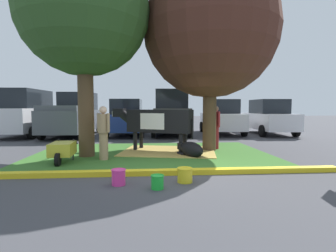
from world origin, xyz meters
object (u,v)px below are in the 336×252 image
bucket_yellow (185,175)px  sedan_blue (127,118)px  cow_holstein (157,121)px  bucket_green (157,182)px  wheelbarrow (62,149)px  hatchback_white (221,117)px  pickup_truck_black (74,116)px  shade_tree_right (210,31)px  sedan_red (268,117)px  shade_tree_left (84,11)px  calf_lying (191,149)px  bucket_pink (119,177)px  person_visitor_near (103,131)px  suv_black (26,113)px  person_handler (215,126)px  suv_dark_grey (170,113)px

bucket_yellow → sedan_blue: size_ratio=0.08×
cow_holstein → bucket_green: 4.55m
wheelbarrow → hatchback_white: 10.22m
cow_holstein → pickup_truck_black: bearing=128.6°
shade_tree_right → sedan_red: shade_tree_right is taller
shade_tree_left → shade_tree_right: (4.17, 0.80, -0.29)m
calf_lying → sedan_blue: bearing=110.2°
bucket_pink → shade_tree_right: bearing=54.8°
person_visitor_near → sedan_blue: size_ratio=0.36×
shade_tree_right → sedan_red: 8.02m
shade_tree_left → suv_black: size_ratio=1.42×
sedan_blue → person_handler: bearing=-55.8°
bucket_yellow → suv_dark_grey: suv_dark_grey is taller
calf_lying → suv_dark_grey: 6.85m
calf_lying → cow_holstein: bearing=130.5°
shade_tree_left → bucket_green: (2.12, -3.55, -4.41)m
suv_black → bucket_green: bearing=-55.9°
wheelbarrow → pickup_truck_black: 7.50m
hatchback_white → sedan_red: same height
person_visitor_near → shade_tree_right: bearing=22.1°
bucket_green → sedan_red: size_ratio=0.06×
bucket_pink → bucket_green: bearing=-22.8°
person_handler → hatchback_white: hatchback_white is taller
wheelbarrow → pickup_truck_black: bearing=102.4°
shade_tree_right → wheelbarrow: size_ratio=4.14×
cow_holstein → sedan_red: sedan_red is taller
wheelbarrow → sedan_blue: (1.28, 7.45, 0.60)m
bucket_green → bucket_yellow: bucket_yellow is taller
shade_tree_right → wheelbarrow: bearing=-159.6°
bucket_yellow → pickup_truck_black: pickup_truck_black is taller
bucket_green → bucket_pink: bearing=157.2°
cow_holstein → bucket_pink: (-0.95, -4.12, -0.91)m
bucket_green → cow_holstein: bearing=87.8°
shade_tree_left → calf_lying: (3.31, -0.30, -4.32)m
wheelbarrow → sedan_red: 11.93m
cow_holstein → hatchback_white: 7.05m
suv_dark_grey → sedan_red: size_ratio=1.05×
wheelbarrow → bucket_pink: 2.94m
cow_holstein → calf_lying: cow_holstein is taller
shade_tree_left → pickup_truck_black: bearing=108.1°
wheelbarrow → bucket_pink: size_ratio=4.96×
calf_lying → wheelbarrow: bearing=-170.7°
shade_tree_left → sedan_red: (8.99, 6.31, -3.57)m
calf_lying → person_handler: bearing=50.5°
person_handler → hatchback_white: (1.83, 5.58, 0.11)m
shade_tree_left → suv_dark_grey: (3.27, 6.47, -3.29)m
bucket_green → bucket_yellow: 0.73m
person_visitor_near → sedan_blue: 7.16m
shade_tree_left → wheelbarrow: (-0.48, -0.92, -4.17)m
suv_black → hatchback_white: (10.92, 0.31, -0.29)m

